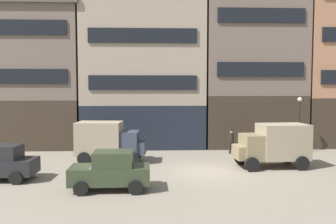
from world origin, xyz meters
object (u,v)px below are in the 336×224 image
object	(u,v)px
delivery_truck_near	(273,144)
pedestrian_officer	(231,140)
sedan_light	(0,163)
sedan_dark	(111,171)
streetlamp_curbside	(299,117)
delivery_truck_far	(109,140)

from	to	relation	value
delivery_truck_near	pedestrian_officer	distance (m)	4.78
sedan_light	sedan_dark	bearing A→B (deg)	-18.07
sedan_dark	sedan_light	distance (m)	6.26
delivery_truck_near	pedestrian_officer	bearing A→B (deg)	108.44
sedan_light	delivery_truck_near	bearing A→B (deg)	8.70
sedan_light	streetlamp_curbside	world-z (taller)	streetlamp_curbside
sedan_dark	pedestrian_officer	xyz separation A→B (m)	(7.69, 8.77, 0.07)
sedan_dark	streetlamp_curbside	xyz separation A→B (m)	(12.75, 8.87, 1.76)
delivery_truck_far	streetlamp_curbside	xyz separation A→B (m)	(13.64, 2.79, 1.25)
streetlamp_curbside	pedestrian_officer	bearing A→B (deg)	-178.88
delivery_truck_near	sedan_dark	bearing A→B (deg)	-155.17
delivery_truck_far	sedan_light	bearing A→B (deg)	-140.72
delivery_truck_far	pedestrian_officer	xyz separation A→B (m)	(8.58, 2.69, -0.44)
sedan_light	streetlamp_curbside	xyz separation A→B (m)	(18.70, 6.93, 1.76)
delivery_truck_far	sedan_light	size ratio (longest dim) A/B	1.19
delivery_truck_near	pedestrian_officer	xyz separation A→B (m)	(-1.51, 4.52, -0.44)
delivery_truck_near	sedan_light	distance (m)	15.33
sedan_dark	streetlamp_curbside	bearing A→B (deg)	34.84
delivery_truck_near	sedan_light	xyz separation A→B (m)	(-15.15, -2.32, -0.51)
sedan_light	pedestrian_officer	distance (m)	15.26
delivery_truck_far	streetlamp_curbside	size ratio (longest dim) A/B	1.08
pedestrian_officer	streetlamp_curbside	xyz separation A→B (m)	(5.06, 0.10, 1.69)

